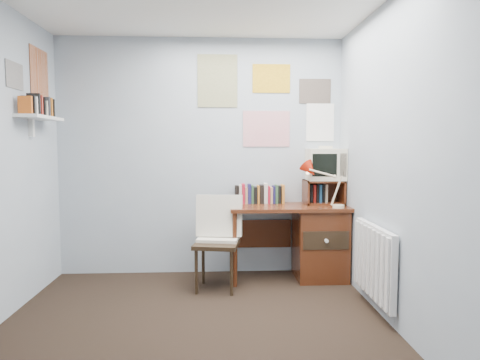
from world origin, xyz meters
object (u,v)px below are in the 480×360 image
Objects in this scene: desk_lamp at (339,187)px; radiator at (374,262)px; wall_shelf at (40,118)px; tv_riser at (324,192)px; crt_tv at (325,163)px; desk at (314,239)px; desk_chair at (217,244)px.

radiator is at bearing -101.17° from desk_lamp.
radiator is 3.15m from wall_shelf.
tv_riser is at bearing 99.28° from radiator.
wall_shelf reaches higher than crt_tv.
radiator is at bearing -10.89° from wall_shelf.
wall_shelf is at bearing -167.72° from crt_tv.
desk is 0.62m from desk_lamp.
crt_tv is (0.14, 0.13, 0.78)m from desk.
desk_chair is at bearing 166.42° from desk_lamp.
crt_tv is at bearing 46.95° from tv_riser.
desk_chair is at bearing 2.74° from wall_shelf.
wall_shelf is at bearing 169.11° from radiator.
desk is 0.81m from crt_tv.
desk is 1.50× the size of radiator.
tv_riser is 0.31m from crt_tv.
tv_riser is 1.06× the size of crt_tv.
desk_lamp reaches higher than tv_riser.
wall_shelf is (-1.57, -0.07, 1.19)m from desk_chair.
desk_chair is 1.31m from desk_lamp.
desk_lamp is 1.08× the size of crt_tv.
crt_tv is (1.14, 0.44, 0.75)m from desk_chair.
desk_chair is 1.96m from wall_shelf.
radiator is at bearing -72.76° from desk.
desk reaches higher than radiator.
desk_chair is 1.28m from tv_riser.
tv_riser is (0.12, 0.11, 0.48)m from desk.
desk_chair is at bearing 154.23° from radiator.
desk is 0.97m from radiator.
radiator is (0.15, -1.06, -0.77)m from crt_tv.
desk is 3.00× the size of tv_riser.
desk is at bearing 26.81° from desk_chair.
crt_tv is 1.32m from radiator.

